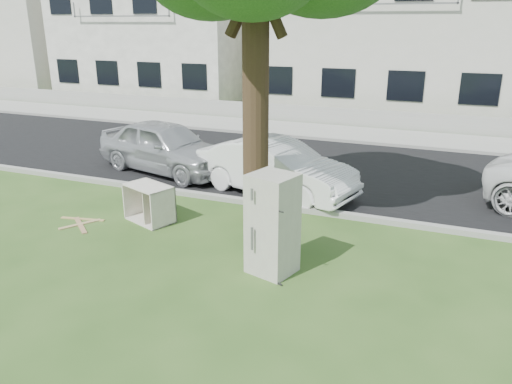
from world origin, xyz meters
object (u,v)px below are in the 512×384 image
at_px(fridge, 272,224).
at_px(car_left, 166,147).
at_px(cabinet, 149,203).
at_px(car_center, 276,168).

distance_m(fridge, car_left, 6.65).
distance_m(cabinet, car_left, 3.77).
height_order(cabinet, car_left, car_left).
relative_size(fridge, cabinet, 1.69).
height_order(fridge, car_left, fridge).
distance_m(cabinet, car_center, 3.30).
bearing_deg(cabinet, car_left, 137.35).
xyz_separation_m(fridge, cabinet, (-3.21, 1.16, -0.46)).
relative_size(car_center, car_left, 0.96).
bearing_deg(car_center, car_left, 94.09).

